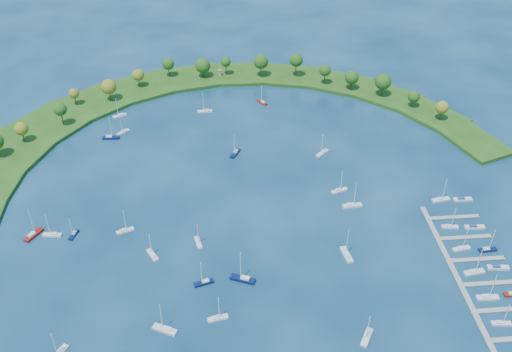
{
  "coord_description": "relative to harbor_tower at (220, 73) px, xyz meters",
  "views": [
    {
      "loc": [
        -14.06,
        -218.79,
        168.33
      ],
      "look_at": [
        5.0,
        5.0,
        4.0
      ],
      "focal_mm": 41.45,
      "sensor_mm": 36.0,
      "label": 1
    }
  ],
  "objects": [
    {
      "name": "harbor_tower",
      "position": [
        0.0,
        0.0,
        0.0
      ],
      "size": [
        2.6,
        2.6,
        4.06
      ],
      "color": "gray",
      "rests_on": "breakwater"
    },
    {
      "name": "moored_boat_16",
      "position": [
        -57.74,
        -42.11,
        -3.19
      ],
      "size": [
        8.08,
        5.06,
        11.52
      ],
      "rotation": [
        0.0,
        0.0,
        3.54
      ],
      "color": "silver",
      "rests_on": "ground"
    },
    {
      "name": "docked_boat_5",
      "position": [
        104.06,
        -175.04,
        -3.45
      ],
      "size": [
        8.72,
        3.27,
        1.74
      ],
      "rotation": [
        0.0,
        0.0,
        -0.11
      ],
      "color": "silver",
      "rests_on": "ground"
    },
    {
      "name": "moored_boat_2",
      "position": [
        -14.55,
        -150.06,
        -3.21
      ],
      "size": [
        3.49,
        7.52,
        10.66
      ],
      "rotation": [
        0.0,
        0.0,
        4.92
      ],
      "color": "silver",
      "rests_on": "ground"
    },
    {
      "name": "moored_boat_11",
      "position": [
        2.71,
        -172.81,
        -3.09
      ],
      "size": [
        10.22,
        6.46,
        14.59
      ],
      "rotation": [
        0.0,
        0.0,
        2.74
      ],
      "color": "#09153A",
      "rests_on": "ground"
    },
    {
      "name": "moored_boat_15",
      "position": [
        23.22,
        -33.47,
        -3.21
      ],
      "size": [
        5.89,
        7.1,
        10.69
      ],
      "rotation": [
        0.0,
        0.0,
        2.19
      ],
      "color": "maroon",
      "rests_on": "ground"
    },
    {
      "name": "moored_boat_4",
      "position": [
        -67.19,
        -140.78,
        -3.24
      ],
      "size": [
        3.79,
        6.78,
        9.61
      ],
      "rotation": [
        0.0,
        0.0,
        4.39
      ],
      "color": "#09153A",
      "rests_on": "ground"
    },
    {
      "name": "docked_boat_0",
      "position": [
        93.63,
        -202.26,
        -3.22
      ],
      "size": [
        7.26,
        2.76,
        10.41
      ],
      "rotation": [
        0.0,
        0.0,
        -0.11
      ],
      "color": "silver",
      "rests_on": "ground"
    },
    {
      "name": "dock_system",
      "position": [
        93.38,
        -176.17,
        -3.73
      ],
      "size": [
        24.28,
        82.0,
        1.6
      ],
      "color": "gray",
      "rests_on": "ground"
    },
    {
      "name": "moored_boat_7",
      "position": [
        -60.15,
        -64.7,
        -3.15
      ],
      "size": [
        8.82,
        2.86,
        12.81
      ],
      "rotation": [
        0.0,
        0.0,
        6.23
      ],
      "color": "#09153A",
      "rests_on": "ground"
    },
    {
      "name": "breakwater",
      "position": [
        -38.24,
        -66.45,
        -3.09
      ],
      "size": [
        286.74,
        247.64,
        2.0
      ],
      "color": "#234512",
      "rests_on": "ground"
    },
    {
      "name": "docked_boat_11",
      "position": [
        105.96,
        -131.57,
        -3.45
      ],
      "size": [
        8.52,
        2.49,
        1.73
      ],
      "rotation": [
        0.0,
        0.0,
        -0.01
      ],
      "color": "silver",
      "rests_on": "ground"
    },
    {
      "name": "moored_boat_0",
      "position": [
        -33.15,
        -156.2,
        -3.2
      ],
      "size": [
        5.49,
        7.8,
        11.3
      ],
      "rotation": [
        0.0,
        0.0,
        2.06
      ],
      "color": "silver",
      "rests_on": "ground"
    },
    {
      "name": "moored_boat_13",
      "position": [
        -7.78,
        -191.26,
        -3.2
      ],
      "size": [
        7.87,
        3.74,
        11.15
      ],
      "rotation": [
        0.0,
        0.0,
        0.22
      ],
      "color": "silver",
      "rests_on": "ground"
    },
    {
      "name": "moored_boat_12",
      "position": [
        -10.04,
        -41.12,
        -3.17
      ],
      "size": [
        8.3,
        2.6,
        12.09
      ],
      "rotation": [
        0.0,
        0.0,
        3.18
      ],
      "color": "silver",
      "rests_on": "ground"
    },
    {
      "name": "moored_boat_17",
      "position": [
        4.61,
        -85.06,
        -3.17
      ],
      "size": [
        5.87,
        8.4,
        12.15
      ],
      "rotation": [
        0.0,
        0.0,
        4.23
      ],
      "color": "#09153A",
      "rests_on": "ground"
    },
    {
      "name": "moored_boat_3",
      "position": [
        44.1,
        -204.23,
        -3.17
      ],
      "size": [
        6.25,
        8.43,
        12.32
      ],
      "rotation": [
        0.0,
        0.0,
        4.19
      ],
      "color": "silver",
      "rests_on": "ground"
    },
    {
      "name": "docked_boat_9",
      "position": [
        104.06,
        -150.66,
        -3.44
      ],
      "size": [
        8.76,
        2.83,
        1.76
      ],
      "rotation": [
        0.0,
        0.0,
        -0.05
      ],
      "color": "silver",
      "rests_on": "ground"
    },
    {
      "name": "moored_boat_8",
      "position": [
        54.68,
        -131.75,
        -3.14
      ],
      "size": [
        9.1,
        3.39,
        13.07
      ],
      "rotation": [
        0.0,
        0.0,
        0.1
      ],
      "color": "silver",
      "rests_on": "ground"
    },
    {
      "name": "docked_boat_4",
      "position": [
        93.6,
        -176.79,
        -3.17
      ],
      "size": [
        8.66,
        3.52,
        12.36
      ],
      "rotation": [
        0.0,
        0.0,
        0.14
      ],
      "color": "silver",
      "rests_on": "ground"
    },
    {
      "name": "moored_boat_10",
      "position": [
        -26.58,
        -194.9,
        -3.13
      ],
      "size": [
        9.31,
        6.39,
        13.42
      ],
      "rotation": [
        0.0,
        0.0,
        2.68
      ],
      "color": "silver",
      "rests_on": "ground"
    },
    {
      "name": "moored_boat_1",
      "position": [
        -84.06,
        -139.59,
        -3.12
      ],
      "size": [
        7.3,
        9.35,
        13.85
      ],
      "rotation": [
        0.0,
        0.0,
        1.0
      ],
      "color": "maroon",
      "rests_on": "ground"
    },
    {
      "name": "moored_boat_19",
      "position": [
        -76.19,
        -140.26,
        -3.19
      ],
      "size": [
        8.17,
        3.24,
        11.68
      ],
      "rotation": [
        0.0,
        0.0,
        3.01
      ],
      "color": "silver",
      "rests_on": "ground"
    },
    {
      "name": "docked_boat_8",
      "position": [
        93.63,
        -149.44,
        -3.22
      ],
      "size": [
        7.25,
        2.73,
        10.4
      ],
      "rotation": [
        0.0,
        0.0,
        -0.11
      ],
      "color": "silver",
      "rests_on": "ground"
    },
    {
      "name": "moored_boat_14",
      "position": [
        45.65,
        -162.84,
        -3.13
      ],
      "size": [
        4.0,
        9.49,
        13.52
      ],
      "rotation": [
        0.0,
        0.0,
        1.73
      ],
      "color": "silver",
      "rests_on": "ground"
    },
    {
      "name": "docked_boat_6",
      "position": [
        93.62,
        -163.14,
        -3.2
      ],
      "size": [
        7.74,
        3.34,
        11.02
      ],
      "rotation": [
        0.0,
        0.0,
        0.17
      ],
      "color": "silver",
      "rests_on": "ground"
    },
    {
      "name": "breakwater_trees",
      "position": [
        3.0,
        -27.38,
        6.42
      ],
      "size": [
        239.57,
        89.35,
        14.95
      ],
      "color": "#382314",
      "rests_on": "breakwater"
    },
    {
      "name": "moored_boat_18",
      "position": [
        48.78,
        -88.6,
        -3.18
      ],
      "size": [
        7.56,
        7.28,
        12.06
      ],
      "rotation": [
        0.0,
        0.0,
        3.89
      ],
      "color": "silver",
      "rests_on": "ground"
    },
    {
      "name": "docked_boat_10",
      "position": [
        96.0,
        -130.94,
        -3.17
      ],
      "size": [
        8.6,
        3.63,
        12.25
      ],
      "rotation": [
        0.0,
        0.0,
        0.16
      ],
      "color": "silver",
      "rests_on": "ground"
    },
    {
      "name": "docked_boat_7",
      "position": [
        104.11,
        -164.72,
        -3.2
      ],
      "size": [
        7.76,
        2.71,
        11.2
      ],
      "rotation": [
        0.0,
        0.0,
        0.08
      ],
      "color": "#09153A",
      "rests_on": "ground"
    },
    {
      "name": "ground",
      "position": [
        8.08,
        -115.17,
        -4.08
      ],
      "size": [
        700.0,
        700.0,
        0.0
      ],
      "primitive_type": "plane",
      "color": "#07283F",
      "rests_on": "ground"
    },
    {
      "name": "moored_boat_6",
      "position": [
        -54.14,
        -59.59,
        -3.2
      ],
      "size": [
        6.99,
        6.6,
        11.05
      ],
      "rotation": [
        0.0,
        0.0,
        3.88
      ],
      "color": "silver",
      "rests_on": "ground"
    },
    {
      "name": "moored_boat_9",
      "position": [
        51.16,
        -120.29,
        -3.19
      ],
      "size": [
        8.1,
        4.75,
        11.5
      ],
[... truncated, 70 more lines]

